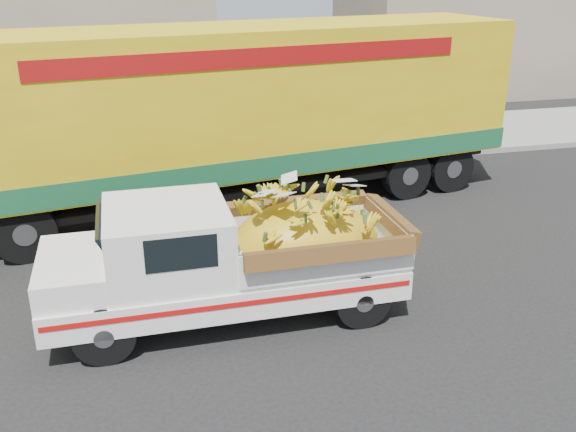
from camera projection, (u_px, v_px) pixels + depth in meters
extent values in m
plane|color=black|center=(264.00, 286.00, 10.57)|extent=(100.00, 100.00, 0.00)
cube|color=gray|center=(212.00, 171.00, 16.14)|extent=(60.00, 0.25, 0.15)
cube|color=gray|center=(201.00, 149.00, 18.03)|extent=(60.00, 4.00, 0.14)
cube|color=gray|center=(517.00, 13.00, 26.35)|extent=(14.00, 6.00, 6.00)
cylinder|color=black|center=(104.00, 334.00, 8.44)|extent=(0.84, 0.25, 0.83)
cylinder|color=black|center=(104.00, 280.00, 9.88)|extent=(0.84, 0.25, 0.83)
cylinder|color=black|center=(362.00, 300.00, 9.30)|extent=(0.84, 0.25, 0.83)
cylinder|color=black|center=(328.00, 254.00, 10.74)|extent=(0.84, 0.25, 0.83)
cube|color=silver|center=(225.00, 279.00, 9.50)|extent=(5.18, 1.92, 0.43)
cube|color=#A50F0C|center=(237.00, 305.00, 8.63)|extent=(5.06, 0.06, 0.08)
cube|color=silver|center=(46.00, 307.00, 8.95)|extent=(0.13, 1.83, 0.15)
cube|color=silver|center=(73.00, 270.00, 8.85)|extent=(0.95, 1.76, 0.40)
cube|color=silver|center=(168.00, 240.00, 9.05)|extent=(1.72, 1.81, 0.99)
cube|color=black|center=(181.00, 254.00, 8.20)|extent=(0.94, 0.02, 0.46)
cube|color=silver|center=(311.00, 239.00, 9.63)|extent=(2.54, 1.89, 0.56)
ellipsoid|color=orange|center=(304.00, 247.00, 9.65)|extent=(2.30, 1.52, 1.41)
cylinder|color=black|center=(450.00, 168.00, 14.78)|extent=(1.14, 0.51, 1.10)
cylinder|color=black|center=(402.00, 146.00, 16.48)|extent=(1.14, 0.51, 1.10)
cylinder|color=black|center=(406.00, 174.00, 14.33)|extent=(1.14, 0.51, 1.10)
cylinder|color=black|center=(361.00, 152.00, 16.02)|extent=(1.14, 0.51, 1.10)
cylinder|color=black|center=(24.00, 232.00, 11.28)|extent=(1.14, 0.51, 1.10)
cylinder|color=black|center=(18.00, 197.00, 12.98)|extent=(1.14, 0.51, 1.10)
cube|color=black|center=(244.00, 172.00, 13.76)|extent=(11.99, 3.06, 0.36)
cube|color=gold|center=(242.00, 97.00, 13.16)|extent=(12.02, 4.50, 2.84)
cube|color=#175330|center=(243.00, 152.00, 13.60)|extent=(12.08, 4.53, 0.45)
cube|color=maroon|center=(264.00, 57.00, 11.74)|extent=(8.28, 1.47, 0.35)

